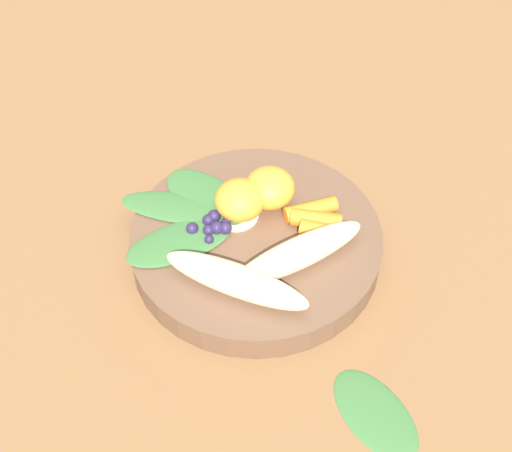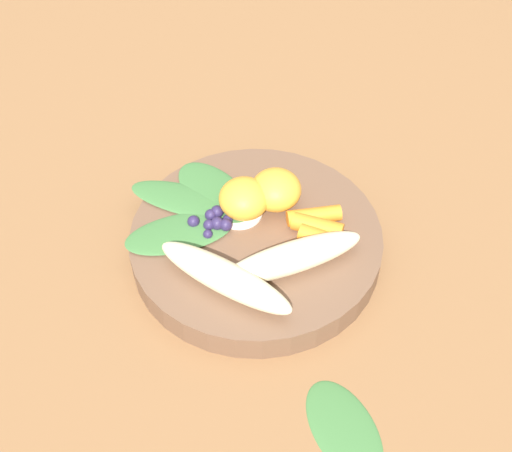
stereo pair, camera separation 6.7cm
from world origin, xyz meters
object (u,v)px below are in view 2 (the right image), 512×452
(bowl, at_px, (256,242))
(kale_leaf_stray, at_px, (344,427))
(banana_peeled_left, at_px, (292,257))
(banana_peeled_right, at_px, (225,277))
(orange_segment_near, at_px, (244,199))

(bowl, height_order, kale_leaf_stray, bowl)
(banana_peeled_left, height_order, banana_peeled_right, same)
(banana_peeled_left, xyz_separation_m, orange_segment_near, (-0.09, 0.02, 0.00))
(banana_peeled_right, height_order, kale_leaf_stray, banana_peeled_right)
(banana_peeled_left, distance_m, kale_leaf_stray, 0.17)
(bowl, relative_size, banana_peeled_right, 1.78)
(bowl, xyz_separation_m, banana_peeled_right, (0.03, -0.07, 0.03))
(bowl, xyz_separation_m, banana_peeled_left, (0.06, -0.01, 0.03))
(banana_peeled_left, distance_m, orange_segment_near, 0.09)
(banana_peeled_left, relative_size, banana_peeled_right, 1.00)
(bowl, relative_size, kale_leaf_stray, 2.70)
(bowl, height_order, orange_segment_near, orange_segment_near)
(banana_peeled_left, bearing_deg, kale_leaf_stray, -96.98)
(banana_peeled_left, xyz_separation_m, kale_leaf_stray, (0.13, -0.09, -0.05))
(kale_leaf_stray, bearing_deg, orange_segment_near, 177.50)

